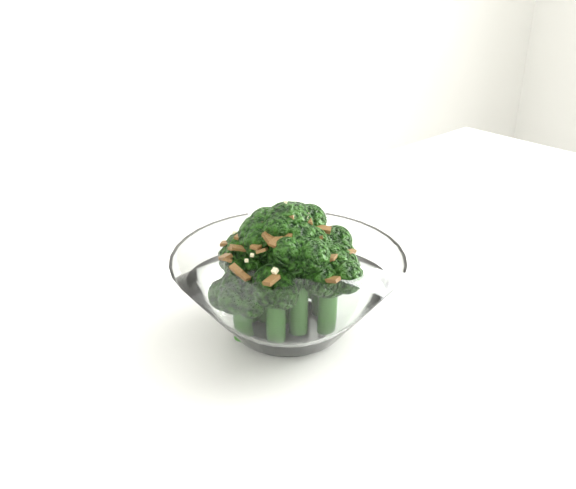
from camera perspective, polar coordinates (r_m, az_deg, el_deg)
name	(u,v)px	position (r m, az deg, el deg)	size (l,w,h in m)	color
table	(452,440)	(0.57, 14.35, -16.45)	(1.39, 1.15, 0.75)	white
broccoli_dish	(288,283)	(0.53, 0.02, -3.41)	(0.19, 0.19, 0.12)	white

